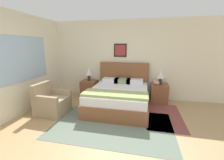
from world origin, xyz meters
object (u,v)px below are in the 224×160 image
Objects in this scene: nightstand_by_door at (159,93)px; table_lamp_near_window at (89,72)px; bed at (119,97)px; nightstand_near_window at (89,89)px; armchair at (52,103)px; table_lamp_by_door at (161,75)px.

table_lamp_near_window is at bearing 179.69° from nightstand_by_door.
nightstand_near_window is (-1.17, 0.69, -0.03)m from bed.
table_lamp_near_window is at bearing 164.30° from armchair.
armchair is 1.67m from table_lamp_near_window.
table_lamp_by_door is (0.01, 0.01, 0.60)m from nightstand_by_door.
armchair is 3.20m from nightstand_by_door.
table_lamp_near_window is (0.49, 1.48, 0.61)m from armchair.
bed is 1.49m from table_lamp_by_door.
table_lamp_by_door is (2.36, 0.00, 0.00)m from table_lamp_near_window.
armchair is at bearing -152.62° from table_lamp_by_door.
nightstand_near_window is 2.43m from table_lamp_by_door.
nightstand_near_window is (0.50, 1.46, 0.00)m from armchair.
bed is 4.25× the size of table_lamp_near_window.
bed is at bearing -149.34° from nightstand_by_door.
bed is 3.28× the size of nightstand_by_door.
bed is 1.84m from armchair.
table_lamp_by_door is at bearing 30.93° from bed.
table_lamp_by_door is at bearing 120.00° from armchair.
table_lamp_near_window is (-1.18, 0.71, 0.57)m from bed.
nightstand_by_door is at bearing -123.44° from table_lamp_by_door.
bed is at bearing 117.34° from armchair.
armchair is at bearing -108.32° from table_lamp_near_window.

